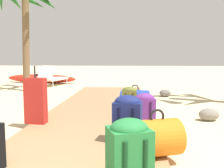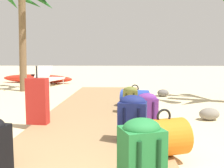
{
  "view_description": "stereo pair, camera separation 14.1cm",
  "coord_description": "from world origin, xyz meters",
  "px_view_note": "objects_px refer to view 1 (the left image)",
  "views": [
    {
      "loc": [
        0.56,
        -1.11,
        1.11
      ],
      "look_at": [
        0.21,
        4.14,
        0.55
      ],
      "focal_mm": 39.97,
      "sensor_mm": 36.0,
      "label": 1
    },
    {
      "loc": [
        0.42,
        -1.12,
        1.11
      ],
      "look_at": [
        0.21,
        4.14,
        0.55
      ],
      "focal_mm": 39.97,
      "sensor_mm": 36.0,
      "label": 2
    }
  ],
  "objects_px": {
    "suitcase_red": "(36,101)",
    "backpack_navy": "(127,117)",
    "backpack_olive": "(129,99)",
    "backpack_green": "(129,155)",
    "duffel_bag_orange": "(157,137)",
    "lounge_chair": "(53,77)",
    "palm_tree_far_left": "(25,1)",
    "kayak": "(41,78)",
    "duffel_bag_blue": "(135,98)",
    "backpack_purple": "(144,108)"
  },
  "relations": [
    {
      "from": "backpack_olive",
      "to": "lounge_chair",
      "type": "xyz_separation_m",
      "value": [
        -3.02,
        5.07,
        -0.01
      ]
    },
    {
      "from": "backpack_olive",
      "to": "kayak",
      "type": "distance_m",
      "value": 7.26
    },
    {
      "from": "suitcase_red",
      "to": "duffel_bag_blue",
      "type": "bearing_deg",
      "value": 43.25
    },
    {
      "from": "palm_tree_far_left",
      "to": "duffel_bag_blue",
      "type": "bearing_deg",
      "value": -39.87
    },
    {
      "from": "backpack_olive",
      "to": "kayak",
      "type": "xyz_separation_m",
      "value": [
        -3.88,
        6.13,
        -0.14
      ]
    },
    {
      "from": "duffel_bag_blue",
      "to": "kayak",
      "type": "distance_m",
      "value": 6.81
    },
    {
      "from": "backpack_olive",
      "to": "lounge_chair",
      "type": "distance_m",
      "value": 5.9
    },
    {
      "from": "suitcase_red",
      "to": "kayak",
      "type": "distance_m",
      "value": 7.41
    },
    {
      "from": "backpack_purple",
      "to": "duffel_bag_blue",
      "type": "distance_m",
      "value": 1.45
    },
    {
      "from": "duffel_bag_blue",
      "to": "lounge_chair",
      "type": "relative_size",
      "value": 0.4
    },
    {
      "from": "lounge_chair",
      "to": "kayak",
      "type": "distance_m",
      "value": 1.38
    },
    {
      "from": "backpack_green",
      "to": "kayak",
      "type": "distance_m",
      "value": 9.76
    },
    {
      "from": "duffel_bag_orange",
      "to": "duffel_bag_blue",
      "type": "relative_size",
      "value": 0.88
    },
    {
      "from": "duffel_bag_blue",
      "to": "palm_tree_far_left",
      "type": "bearing_deg",
      "value": 140.13
    },
    {
      "from": "duffel_bag_orange",
      "to": "palm_tree_far_left",
      "type": "bearing_deg",
      "value": 123.28
    },
    {
      "from": "suitcase_red",
      "to": "duffel_bag_orange",
      "type": "xyz_separation_m",
      "value": [
        1.74,
        -1.19,
        -0.16
      ]
    },
    {
      "from": "suitcase_red",
      "to": "backpack_green",
      "type": "height_order",
      "value": "suitcase_red"
    },
    {
      "from": "backpack_navy",
      "to": "duffel_bag_blue",
      "type": "relative_size",
      "value": 0.89
    },
    {
      "from": "suitcase_red",
      "to": "kayak",
      "type": "relative_size",
      "value": 0.27
    },
    {
      "from": "backpack_navy",
      "to": "palm_tree_far_left",
      "type": "height_order",
      "value": "palm_tree_far_left"
    },
    {
      "from": "backpack_green",
      "to": "lounge_chair",
      "type": "height_order",
      "value": "lounge_chair"
    },
    {
      "from": "backpack_navy",
      "to": "backpack_green",
      "type": "height_order",
      "value": "backpack_green"
    },
    {
      "from": "backpack_purple",
      "to": "backpack_green",
      "type": "distance_m",
      "value": 2.02
    },
    {
      "from": "suitcase_red",
      "to": "duffel_bag_blue",
      "type": "xyz_separation_m",
      "value": [
        1.58,
        1.49,
        -0.18
      ]
    },
    {
      "from": "duffel_bag_blue",
      "to": "lounge_chair",
      "type": "bearing_deg",
      "value": 125.21
    },
    {
      "from": "backpack_purple",
      "to": "palm_tree_far_left",
      "type": "bearing_deg",
      "value": 129.7
    },
    {
      "from": "backpack_purple",
      "to": "kayak",
      "type": "height_order",
      "value": "backpack_purple"
    },
    {
      "from": "backpack_navy",
      "to": "palm_tree_far_left",
      "type": "distance_m",
      "value": 6.74
    },
    {
      "from": "duffel_bag_orange",
      "to": "suitcase_red",
      "type": "bearing_deg",
      "value": 145.6
    },
    {
      "from": "duffel_bag_orange",
      "to": "lounge_chair",
      "type": "height_order",
      "value": "lounge_chair"
    },
    {
      "from": "backpack_navy",
      "to": "kayak",
      "type": "xyz_separation_m",
      "value": [
        -3.86,
        7.78,
        -0.19
      ]
    },
    {
      "from": "lounge_chair",
      "to": "kayak",
      "type": "xyz_separation_m",
      "value": [
        -0.87,
        1.06,
        -0.13
      ]
    },
    {
      "from": "lounge_chair",
      "to": "kayak",
      "type": "height_order",
      "value": "lounge_chair"
    },
    {
      "from": "backpack_olive",
      "to": "backpack_green",
      "type": "distance_m",
      "value": 2.82
    },
    {
      "from": "backpack_navy",
      "to": "backpack_purple",
      "type": "xyz_separation_m",
      "value": [
        0.26,
        0.83,
        -0.05
      ]
    },
    {
      "from": "backpack_navy",
      "to": "suitcase_red",
      "type": "bearing_deg",
      "value": 151.51
    },
    {
      "from": "suitcase_red",
      "to": "palm_tree_far_left",
      "type": "bearing_deg",
      "value": 113.8
    },
    {
      "from": "duffel_bag_orange",
      "to": "palm_tree_far_left",
      "type": "distance_m",
      "value": 7.26
    },
    {
      "from": "backpack_green",
      "to": "suitcase_red",
      "type": "bearing_deg",
      "value": 126.61
    },
    {
      "from": "duffel_bag_blue",
      "to": "palm_tree_far_left",
      "type": "relative_size",
      "value": 0.18
    },
    {
      "from": "backpack_navy",
      "to": "palm_tree_far_left",
      "type": "relative_size",
      "value": 0.16
    },
    {
      "from": "suitcase_red",
      "to": "backpack_purple",
      "type": "xyz_separation_m",
      "value": [
        1.69,
        0.05,
        -0.1
      ]
    },
    {
      "from": "backpack_green",
      "to": "kayak",
      "type": "xyz_separation_m",
      "value": [
        -3.88,
        8.95,
        -0.19
      ]
    },
    {
      "from": "backpack_olive",
      "to": "backpack_green",
      "type": "xyz_separation_m",
      "value": [
        -0.01,
        -2.82,
        0.05
      ]
    },
    {
      "from": "kayak",
      "to": "suitcase_red",
      "type": "bearing_deg",
      "value": -70.9
    },
    {
      "from": "backpack_purple",
      "to": "backpack_olive",
      "type": "bearing_deg",
      "value": 105.73
    },
    {
      "from": "suitcase_red",
      "to": "backpack_navy",
      "type": "bearing_deg",
      "value": -28.49
    },
    {
      "from": "backpack_navy",
      "to": "duffel_bag_orange",
      "type": "bearing_deg",
      "value": -53.4
    },
    {
      "from": "lounge_chair",
      "to": "kayak",
      "type": "relative_size",
      "value": 0.48
    },
    {
      "from": "backpack_olive",
      "to": "palm_tree_far_left",
      "type": "distance_m",
      "value": 5.6
    }
  ]
}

